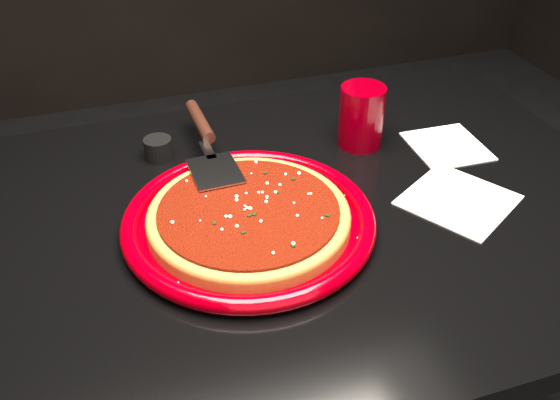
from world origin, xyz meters
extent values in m
cube|color=black|center=(0.00, 0.00, 0.38)|extent=(1.20, 0.80, 0.75)
cylinder|color=#820007|center=(-0.05, -0.02, 0.76)|extent=(0.46, 0.46, 0.03)
cylinder|color=brown|center=(-0.05, -0.02, 0.77)|extent=(0.37, 0.37, 0.02)
torus|color=brown|center=(-0.05, -0.02, 0.78)|extent=(0.37, 0.37, 0.02)
cylinder|color=maroon|center=(-0.05, -0.02, 0.78)|extent=(0.33, 0.33, 0.01)
cylinder|color=#77000A|center=(0.21, 0.16, 0.81)|extent=(0.10, 0.10, 0.11)
cube|color=silver|center=(0.29, -0.06, 0.75)|extent=(0.22, 0.22, 0.00)
cube|color=silver|center=(0.36, 0.10, 0.75)|extent=(0.13, 0.14, 0.00)
cylinder|color=black|center=(-0.15, 0.23, 0.77)|extent=(0.06, 0.06, 0.04)
camera|label=1|loc=(-0.24, -0.75, 1.35)|focal=40.00mm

